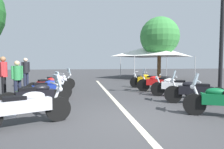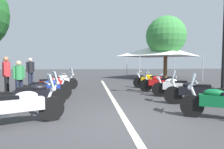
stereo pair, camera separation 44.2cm
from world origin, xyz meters
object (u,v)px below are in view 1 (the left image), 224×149
Objects in this scene: street_lamp_twin_globe at (222,14)px; bystander_2 at (26,70)px; motorcycle_right_row_4 at (147,80)px; event_tent at (153,51)px; bystander_3 at (17,77)px; motorcycle_right_row_3 at (158,83)px; motorcycle_left_row_1 at (36,96)px; motorcycle_left_row_0 at (27,107)px; motorcycle_right_row_1 at (194,91)px; roadside_tree_0 at (160,37)px; bystander_0 at (3,73)px; motorcycle_right_row_0 at (221,100)px; motorcycle_left_row_3 at (49,85)px; motorcycle_left_row_2 at (47,90)px; motorcycle_right_row_2 at (173,87)px; motorcycle_left_row_4 at (57,82)px.

street_lamp_twin_globe is 2.71× the size of bystander_2.
street_lamp_twin_globe is (-4.17, -1.34, 2.85)m from motorcycle_right_row_4.
bystander_3 is at bearing 133.18° from event_tent.
motorcycle_left_row_1 is at bearing 61.01° from motorcycle_right_row_3.
motorcycle_right_row_1 reaches higher than motorcycle_left_row_0.
roadside_tree_0 reaches higher than motorcycle_right_row_1.
event_tent is (6.71, -3.06, 2.20)m from motorcycle_right_row_4.
motorcycle_left_row_0 is 6.65m from motorcycle_right_row_3.
bystander_0 is (2.72, 7.36, 0.57)m from motorcycle_right_row_1.
motorcycle_right_row_1 is 1.05× the size of motorcycle_right_row_4.
motorcycle_right_row_4 is 1.22× the size of bystander_3.
motorcycle_right_row_3 reaches higher than motorcycle_right_row_0.
motorcycle_left_row_1 is 5.39m from motorcycle_right_row_1.
motorcycle_left_row_3 is 0.98× the size of motorcycle_right_row_0.
motorcycle_left_row_2 is 5.31m from motorcycle_right_row_3.
motorcycle_left_row_1 is 14.04m from event_tent.
street_lamp_twin_globe reaches higher than bystander_0.
motorcycle_left_row_3 is 1.05× the size of bystander_0.
bystander_3 reaches higher than motorcycle_right_row_2.
motorcycle_right_row_4 is 0.32× the size of event_tent.
motorcycle_right_row_4 is at bearing 9.50° from motorcycle_left_row_2.
bystander_2 is at bearing -43.39° from bystander_3.
motorcycle_right_row_0 is 1.04× the size of motorcycle_right_row_2.
motorcycle_left_row_4 is 2.68m from bystander_0.
motorcycle_right_row_1 reaches higher than motorcycle_right_row_4.
bystander_3 reaches higher than motorcycle_left_row_1.
bystander_0 is at bearing -2.07° from bystander_3.
motorcycle_left_row_0 is 3.89m from bystander_3.
motorcycle_right_row_2 and motorcycle_right_row_4 have the same top height.
motorcycle_left_row_1 is 6.84m from motorcycle_right_row_4.
roadside_tree_0 is at bearing -81.07° from motorcycle_right_row_2.
motorcycle_right_row_3 is (-1.57, -5.12, 0.01)m from motorcycle_left_row_4.
bystander_2 is at bearing -2.16° from motorcycle_right_row_2.
motorcycle_left_row_3 is at bearing 69.50° from motorcycle_left_row_0.
motorcycle_right_row_0 is 0.98× the size of motorcycle_right_row_4.
event_tent reaches higher than motorcycle_right_row_3.
street_lamp_twin_globe is 10.35m from bystander_2.
motorcycle_right_row_2 is at bearing -64.64° from motorcycle_right_row_1.
street_lamp_twin_globe is at bearing -8.27° from motorcycle_left_row_0.
motorcycle_left_row_1 is 0.99× the size of motorcycle_right_row_1.
motorcycle_left_row_2 is 1.03× the size of motorcycle_left_row_3.
motorcycle_right_row_1 is at bearing 126.19° from motorcycle_right_row_3.
motorcycle_left_row_0 is 1.06× the size of motorcycle_right_row_4.
motorcycle_right_row_1 reaches higher than motorcycle_right_row_0.
motorcycle_right_row_3 is at bearing -36.25° from motorcycle_left_row_4.
motorcycle_left_row_4 is 8.23m from street_lamp_twin_globe.
motorcycle_right_row_4 is at bearing -124.71° from bystander_3.
motorcycle_left_row_0 is 0.34× the size of event_tent.
motorcycle_left_row_1 is 4.43m from motorcycle_left_row_4.
motorcycle_right_row_0 is 5.94m from motorcycle_right_row_4.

